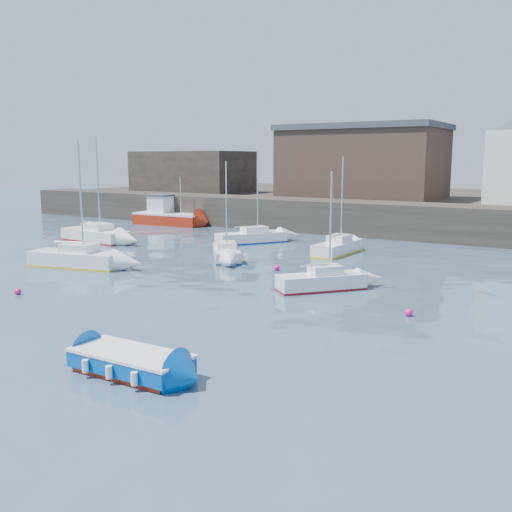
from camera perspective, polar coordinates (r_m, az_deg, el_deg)
The scene contains 16 objects.
water at distance 23.18m, azimuth -16.01°, elevation -7.90°, with size 220.00×220.00×0.00m, color #2D4760.
quay_wall at distance 52.66m, azimuth 13.35°, elevation 3.57°, with size 90.00×5.00×3.00m, color #28231E.
land_strip at distance 69.90m, azimuth 18.09°, elevation 4.71°, with size 90.00×32.00×2.80m, color #28231E.
warehouse at distance 61.95m, azimuth 10.61°, elevation 9.28°, with size 16.40×10.40×7.60m.
bldg_west at distance 72.14m, azimuth -6.40°, elevation 8.37°, with size 14.00×8.00×5.00m.
blue_dinghy at distance 19.01m, azimuth -12.42°, elevation -10.29°, with size 4.11×2.16×0.78m.
fishing_boat at distance 61.17m, azimuth -8.83°, elevation 4.04°, with size 7.89×3.47×5.10m.
sailboat_a at distance 38.34m, azimuth -17.52°, elevation -0.23°, with size 6.41×3.36×7.96m.
sailboat_b at distance 39.67m, azimuth -2.99°, elevation 0.35°, with size 4.55×5.14×6.73m.
sailboat_c at distance 30.40m, azimuth 6.59°, elevation -2.50°, with size 4.22×4.59×6.24m.
sailboat_e at distance 49.89m, azimuth -15.74°, elevation 2.06°, with size 6.90×2.74×8.68m.
sailboat_f at distance 42.18m, azimuth 8.18°, elevation 0.90°, with size 1.86×5.45×7.04m.
sailboat_h at distance 47.20m, azimuth -0.44°, elevation 1.92°, with size 4.77×5.92×7.53m.
buoy_near at distance 31.72m, azimuth -22.70°, elevation -3.57°, with size 0.35×0.35×0.35m, color #FC0F8C.
buoy_mid at distance 26.21m, azimuth 15.02°, elevation -5.82°, with size 0.35×0.35×0.35m, color #FC0F8C.
buoy_far at distance 35.57m, azimuth 2.10°, elevation -1.45°, with size 0.37×0.37×0.37m, color #FC0F8C.
Camera 1 is at (16.58, -14.69, 6.84)m, focal length 40.00 mm.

